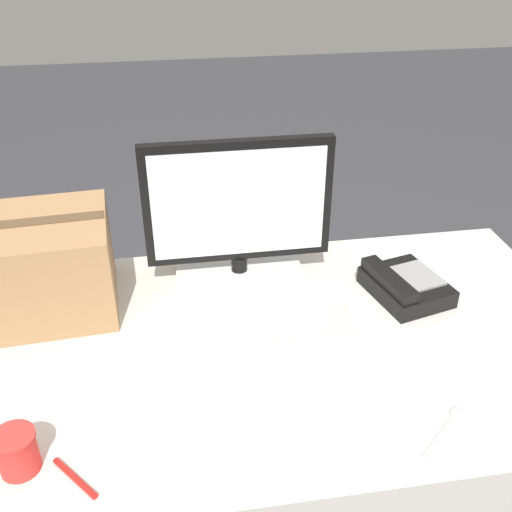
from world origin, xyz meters
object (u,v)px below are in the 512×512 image
at_px(monitor, 239,227).
at_px(spoon, 448,423).
at_px(cardboard_box, 47,265).
at_px(pen_marker, 75,478).
at_px(desk_phone, 404,285).
at_px(keyboard, 275,329).
at_px(paper_cup_left, 17,452).

bearing_deg(monitor, spoon, -59.67).
bearing_deg(monitor, cardboard_box, -175.00).
distance_m(spoon, pen_marker, 0.74).
bearing_deg(monitor, desk_phone, -18.73).
height_order(keyboard, spoon, keyboard).
distance_m(paper_cup_left, cardboard_box, 0.54).
distance_m(keyboard, spoon, 0.46).
height_order(monitor, paper_cup_left, monitor).
bearing_deg(keyboard, monitor, 103.58).
distance_m(keyboard, pen_marker, 0.58).
height_order(desk_phone, paper_cup_left, paper_cup_left).
distance_m(desk_phone, pen_marker, 0.95).
bearing_deg(desk_phone, paper_cup_left, -169.15).
relative_size(monitor, desk_phone, 1.98).
bearing_deg(desk_phone, pen_marker, -164.08).
relative_size(paper_cup_left, cardboard_box, 0.25).
bearing_deg(pen_marker, spoon, 51.30).
relative_size(desk_phone, pen_marker, 2.42).
height_order(monitor, cardboard_box, monitor).
relative_size(desk_phone, cardboard_box, 0.73).
distance_m(monitor, keyboard, 0.30).
height_order(keyboard, paper_cup_left, paper_cup_left).
xyz_separation_m(spoon, pen_marker, (-0.74, -0.02, 0.00)).
bearing_deg(paper_cup_left, spoon, -1.62).
bearing_deg(pen_marker, keyboard, 89.12).
relative_size(paper_cup_left, spoon, 0.64).
bearing_deg(cardboard_box, monitor, 5.00).
bearing_deg(paper_cup_left, keyboard, 30.39).
relative_size(keyboard, pen_marker, 4.26).
relative_size(monitor, spoon, 3.63).
xyz_separation_m(desk_phone, spoon, (-0.08, -0.45, -0.03)).
bearing_deg(spoon, monitor, 78.50).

